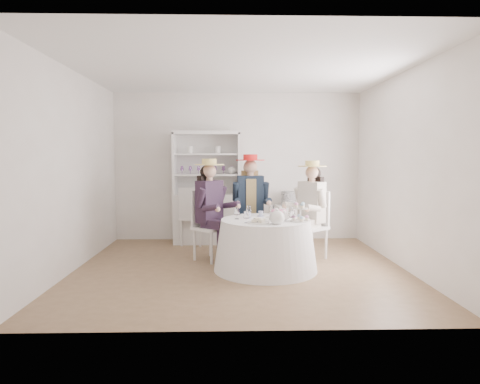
{
  "coord_description": "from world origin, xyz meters",
  "views": [
    {
      "loc": [
        -0.14,
        -5.42,
        1.53
      ],
      "look_at": [
        0.0,
        0.1,
        1.05
      ],
      "focal_mm": 30.0,
      "sensor_mm": 36.0,
      "label": 1
    }
  ],
  "objects": [
    {
      "name": "wall_right",
      "position": [
        2.25,
        0.0,
        1.35
      ],
      "size": [
        0.0,
        4.5,
        4.5
      ],
      "primitive_type": "plane",
      "rotation": [
        1.57,
        0.0,
        -1.57
      ],
      "color": "silver",
      "rests_on": "ground"
    },
    {
      "name": "sandwich_plate",
      "position": [
        0.22,
        -0.36,
        0.71
      ],
      "size": [
        0.28,
        0.28,
        0.06
      ],
      "rotation": [
        0.0,
        0.0,
        -0.25
      ],
      "color": "white",
      "rests_on": "tea_table"
    },
    {
      "name": "guest_right",
      "position": [
        1.07,
        0.52,
        0.83
      ],
      "size": [
        0.63,
        0.61,
        1.48
      ],
      "rotation": [
        0.0,
        0.0,
        -0.9
      ],
      "color": "silver",
      "rests_on": "ground"
    },
    {
      "name": "tea_table",
      "position": [
        0.34,
        -0.06,
        0.34
      ],
      "size": [
        1.4,
        1.4,
        0.69
      ],
      "rotation": [
        0.0,
        0.0,
        0.07
      ],
      "color": "white",
      "rests_on": "ground"
    },
    {
      "name": "flower_arrangement",
      "position": [
        0.53,
        -0.14,
        0.79
      ],
      "size": [
        0.21,
        0.21,
        0.08
      ],
      "rotation": [
        0.0,
        0.0,
        0.08
      ],
      "color": "pink",
      "rests_on": "tea_table"
    },
    {
      "name": "teacup_c",
      "position": [
        0.58,
        0.11,
        0.72
      ],
      "size": [
        0.1,
        0.1,
        0.06
      ],
      "primitive_type": "imported",
      "rotation": [
        0.0,
        0.0,
        -0.34
      ],
      "color": "white",
      "rests_on": "tea_table"
    },
    {
      "name": "hatbox",
      "position": [
        0.92,
        1.75,
        0.78
      ],
      "size": [
        0.31,
        0.31,
        0.26
      ],
      "primitive_type": "cylinder",
      "rotation": [
        0.0,
        0.0,
        -0.18
      ],
      "color": "black",
      "rests_on": "side_table"
    },
    {
      "name": "flower_bowl",
      "position": [
        0.56,
        -0.12,
        0.72
      ],
      "size": [
        0.27,
        0.27,
        0.06
      ],
      "primitive_type": "imported",
      "rotation": [
        0.0,
        0.0,
        0.2
      ],
      "color": "white",
      "rests_on": "tea_table"
    },
    {
      "name": "table_teapot",
      "position": [
        0.46,
        -0.47,
        0.78
      ],
      "size": [
        0.26,
        0.19,
        0.2
      ],
      "rotation": [
        0.0,
        0.0,
        -0.12
      ],
      "color": "white",
      "rests_on": "tea_table"
    },
    {
      "name": "wall_back",
      "position": [
        0.0,
        2.0,
        1.35
      ],
      "size": [
        4.5,
        0.0,
        4.5
      ],
      "primitive_type": "plane",
      "rotation": [
        1.57,
        0.0,
        0.0
      ],
      "color": "silver",
      "rests_on": "ground"
    },
    {
      "name": "spare_chair",
      "position": [
        -0.79,
        1.47,
        0.54
      ],
      "size": [
        0.5,
        0.5,
        1.01
      ],
      "rotation": [
        0.0,
        0.0,
        2.92
      ],
      "color": "silver",
      "rests_on": "ground"
    },
    {
      "name": "side_table",
      "position": [
        0.92,
        1.75,
        0.33
      ],
      "size": [
        0.46,
        0.46,
        0.65
      ],
      "primitive_type": "cube",
      "rotation": [
        0.0,
        0.0,
        0.1
      ],
      "color": "silver",
      "rests_on": "ground"
    },
    {
      "name": "stemware_set",
      "position": [
        0.34,
        -0.06,
        0.77
      ],
      "size": [
        0.83,
        0.84,
        0.15
      ],
      "color": "white",
      "rests_on": "tea_table"
    },
    {
      "name": "cupcake_stand",
      "position": [
        0.78,
        -0.24,
        0.78
      ],
      "size": [
        0.26,
        0.26,
        0.24
      ],
      "rotation": [
        0.0,
        0.0,
        -0.08
      ],
      "color": "white",
      "rests_on": "tea_table"
    },
    {
      "name": "teacup_b",
      "position": [
        0.3,
        0.2,
        0.73
      ],
      "size": [
        0.09,
        0.09,
        0.07
      ],
      "primitive_type": "imported",
      "rotation": [
        0.0,
        0.0,
        -0.26
      ],
      "color": "white",
      "rests_on": "tea_table"
    },
    {
      "name": "ceiling",
      "position": [
        0.0,
        0.0,
        2.7
      ],
      "size": [
        4.5,
        4.5,
        0.0
      ],
      "primitive_type": "plane",
      "rotation": [
        3.14,
        0.0,
        0.0
      ],
      "color": "white",
      "rests_on": "wall_back"
    },
    {
      "name": "guest_mid",
      "position": [
        0.18,
        0.85,
        0.89
      ],
      "size": [
        0.58,
        0.6,
        1.57
      ],
      "rotation": [
        0.0,
        0.0,
        0.08
      ],
      "color": "silver",
      "rests_on": "ground"
    },
    {
      "name": "wall_front",
      "position": [
        0.0,
        -2.0,
        1.35
      ],
      "size": [
        4.5,
        0.0,
        4.5
      ],
      "primitive_type": "plane",
      "rotation": [
        -1.57,
        0.0,
        0.0
      ],
      "color": "silver",
      "rests_on": "ground"
    },
    {
      "name": "teacup_a",
      "position": [
        0.1,
        0.06,
        0.73
      ],
      "size": [
        0.11,
        0.11,
        0.07
      ],
      "primitive_type": "imported",
      "rotation": [
        0.0,
        0.0,
        0.17
      ],
      "color": "white",
      "rests_on": "tea_table"
    },
    {
      "name": "ground",
      "position": [
        0.0,
        0.0,
        0.0
      ],
      "size": [
        4.5,
        4.5,
        0.0
      ],
      "primitive_type": "plane",
      "color": "brown",
      "rests_on": "ground"
    },
    {
      "name": "wall_left",
      "position": [
        -2.25,
        0.0,
        1.35
      ],
      "size": [
        0.0,
        4.5,
        4.5
      ],
      "primitive_type": "plane",
      "rotation": [
        1.57,
        0.0,
        1.57
      ],
      "color": "silver",
      "rests_on": "ground"
    },
    {
      "name": "hutch",
      "position": [
        -0.54,
        1.69,
        0.7
      ],
      "size": [
        1.29,
        0.75,
        1.98
      ],
      "rotation": [
        0.0,
        0.0,
        0.28
      ],
      "color": "silver",
      "rests_on": "ground"
    },
    {
      "name": "guest_left",
      "position": [
        -0.42,
        0.46,
        0.85
      ],
      "size": [
        0.65,
        0.63,
        1.51
      ],
      "rotation": [
        0.0,
        0.0,
        0.87
      ],
      "color": "silver",
      "rests_on": "ground"
    }
  ]
}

